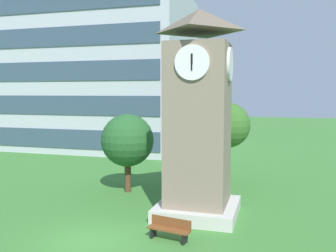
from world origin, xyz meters
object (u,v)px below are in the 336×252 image
tree_near_tower (127,141)px  tree_streetside (228,126)px  clock_tower (198,126)px  park_bench (169,229)px

tree_near_tower → tree_streetside: 6.66m
clock_tower → tree_near_tower: size_ratio=2.09×
park_bench → tree_near_tower: bearing=125.0°
park_bench → tree_near_tower: tree_near_tower is taller
park_bench → tree_near_tower: (-4.44, 6.35, 2.66)m
clock_tower → park_bench: size_ratio=5.32×
tree_streetside → clock_tower: bearing=-94.9°
park_bench → tree_streetside: 10.63m
tree_near_tower → clock_tower: bearing=-31.4°
park_bench → tree_streetside: tree_streetside is taller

